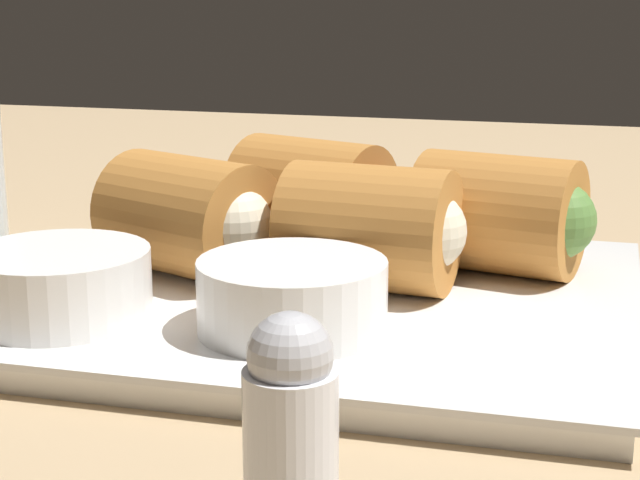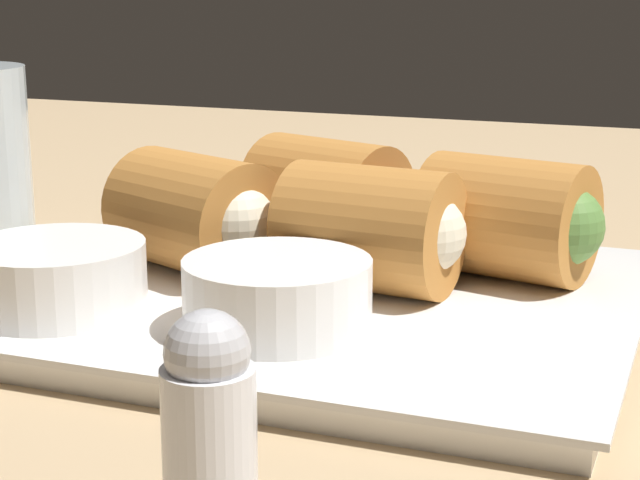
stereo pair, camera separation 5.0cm
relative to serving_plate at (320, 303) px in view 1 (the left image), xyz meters
The scene contains 10 objects.
table_surface 2.90cm from the serving_plate, 163.57° to the right, with size 180.00×140.00×2.00cm.
serving_plate is the anchor object (origin of this frame).
roll_front_left 7.38cm from the serving_plate, ahead, with size 9.37×8.44×5.89cm.
roll_front_right 4.45cm from the serving_plate, 169.65° to the right, with size 8.96×6.65×5.89cm.
roll_back_left 10.32cm from the serving_plate, 148.67° to the right, with size 9.18×7.45×5.89cm.
roll_back_right 8.50cm from the serving_plate, 74.58° to the right, with size 9.29×8.12×5.89cm.
dipping_bowl_near 6.64cm from the serving_plate, 94.21° to the left, with size 7.94×7.94×3.02cm.
dipping_bowl_far 12.32cm from the serving_plate, 36.39° to the left, with size 7.94×7.94×3.02cm.
spoon 18.71cm from the serving_plate, 92.86° to the right, with size 17.79×4.79×1.11cm.
salt_shaker 21.93cm from the serving_plate, 102.88° to the left, with size 2.63×2.63×7.37cm.
Camera 1 is at (-10.32, 47.52, 18.12)cm, focal length 60.00 mm.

